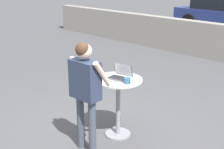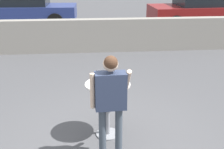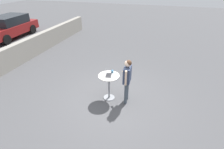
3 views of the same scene
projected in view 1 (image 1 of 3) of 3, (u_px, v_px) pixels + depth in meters
name	position (u px, v px, depth m)	size (l,w,h in m)	color
ground_plane	(104.00, 138.00, 4.98)	(50.00, 50.00, 0.00)	#4C4C4F
cafe_table	(118.00, 96.00, 4.88)	(0.75, 0.75, 0.96)	gray
laptop	(120.00, 75.00, 4.82)	(0.37, 0.33, 0.22)	#515156
coffee_mug	(127.00, 81.00, 4.58)	(0.13, 0.09, 0.09)	#336084
standing_person	(85.00, 84.00, 4.33)	(0.59, 0.38, 1.64)	#424C56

